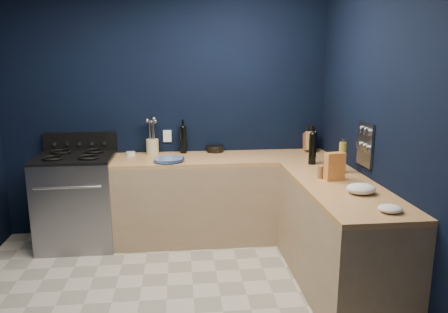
{
  "coord_description": "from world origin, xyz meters",
  "views": [
    {
      "loc": [
        0.13,
        -2.94,
        1.89
      ],
      "look_at": [
        0.55,
        1.0,
        1.0
      ],
      "focal_mm": 34.35,
      "sensor_mm": 36.0,
      "label": 1
    }
  ],
  "objects": [
    {
      "name": "wall_back",
      "position": [
        0.0,
        1.76,
        1.3
      ],
      "size": [
        3.5,
        0.02,
        2.6
      ],
      "primitive_type": "cube",
      "color": "black",
      "rests_on": "ground"
    },
    {
      "name": "wall_right",
      "position": [
        1.76,
        0.0,
        1.3
      ],
      "size": [
        0.02,
        3.5,
        2.6
      ],
      "primitive_type": "cube",
      "color": "black",
      "rests_on": "ground"
    },
    {
      "name": "wall_front",
      "position": [
        0.0,
        -1.76,
        1.3
      ],
      "size": [
        3.5,
        0.02,
        2.6
      ],
      "primitive_type": "cube",
      "color": "black",
      "rests_on": "ground"
    },
    {
      "name": "cab_back",
      "position": [
        0.6,
        1.44,
        0.43
      ],
      "size": [
        2.3,
        0.63,
        0.86
      ],
      "primitive_type": "cube",
      "color": "tan",
      "rests_on": "floor"
    },
    {
      "name": "top_back",
      "position": [
        0.6,
        1.44,
        0.88
      ],
      "size": [
        2.3,
        0.63,
        0.04
      ],
      "primitive_type": "cube",
      "color": "#9B6330",
      "rests_on": "cab_back"
    },
    {
      "name": "cab_right",
      "position": [
        1.44,
        0.29,
        0.43
      ],
      "size": [
        0.63,
        1.67,
        0.86
      ],
      "primitive_type": "cube",
      "color": "tan",
      "rests_on": "floor"
    },
    {
      "name": "top_right",
      "position": [
        1.44,
        0.29,
        0.88
      ],
      "size": [
        0.63,
        1.67,
        0.04
      ],
      "primitive_type": "cube",
      "color": "#9B6330",
      "rests_on": "cab_right"
    },
    {
      "name": "gas_range",
      "position": [
        -0.93,
        1.42,
        0.46
      ],
      "size": [
        0.76,
        0.66,
        0.92
      ],
      "primitive_type": "cube",
      "color": "gray",
      "rests_on": "floor"
    },
    {
      "name": "oven_door",
      "position": [
        -0.93,
        1.1,
        0.45
      ],
      "size": [
        0.59,
        0.02,
        0.42
      ],
      "primitive_type": "cube",
      "color": "black",
      "rests_on": "gas_range"
    },
    {
      "name": "cooktop",
      "position": [
        -0.93,
        1.42,
        0.94
      ],
      "size": [
        0.76,
        0.66,
        0.03
      ],
      "primitive_type": "cube",
      "color": "black",
      "rests_on": "gas_range"
    },
    {
      "name": "backguard",
      "position": [
        -0.93,
        1.72,
        1.04
      ],
      "size": [
        0.76,
        0.06,
        0.2
      ],
      "primitive_type": "cube",
      "color": "black",
      "rests_on": "gas_range"
    },
    {
      "name": "spice_panel",
      "position": [
        1.74,
        0.55,
        1.18
      ],
      "size": [
        0.02,
        0.28,
        0.38
      ],
      "primitive_type": "cube",
      "color": "gray",
      "rests_on": "wall_right"
    },
    {
      "name": "wall_outlet",
      "position": [
        0.0,
        1.74,
        1.08
      ],
      "size": [
        0.09,
        0.02,
        0.13
      ],
      "primitive_type": "cube",
      "color": "white",
      "rests_on": "wall_back"
    },
    {
      "name": "plate_stack",
      "position": [
        0.02,
        1.27,
        0.92
      ],
      "size": [
        0.3,
        0.3,
        0.04
      ],
      "primitive_type": "cylinder",
      "rotation": [
        0.0,
        0.0,
        0.02
      ],
      "color": "#405DA1",
      "rests_on": "top_back"
    },
    {
      "name": "ramekin",
      "position": [
        -0.39,
        1.61,
        0.92
      ],
      "size": [
        0.12,
        0.12,
        0.04
      ],
      "primitive_type": "cylinder",
      "rotation": [
        0.0,
        0.0,
        -0.24
      ],
      "color": "white",
      "rests_on": "top_back"
    },
    {
      "name": "utensil_crock",
      "position": [
        -0.16,
        1.65,
        0.98
      ],
      "size": [
        0.17,
        0.17,
        0.16
      ],
      "primitive_type": "cylinder",
      "rotation": [
        0.0,
        0.0,
        -0.32
      ],
      "color": "beige",
      "rests_on": "top_back"
    },
    {
      "name": "wine_bottle_back",
      "position": [
        0.17,
        1.67,
        1.04
      ],
      "size": [
        0.08,
        0.08,
        0.29
      ],
      "primitive_type": "cylinder",
      "rotation": [
        0.0,
        0.0,
        0.15
      ],
      "color": "black",
      "rests_on": "top_back"
    },
    {
      "name": "lemon_basket",
      "position": [
        0.52,
        1.69,
        0.94
      ],
      "size": [
        0.25,
        0.25,
        0.07
      ],
      "primitive_type": "cylinder",
      "rotation": [
        0.0,
        0.0,
        -0.41
      ],
      "color": "black",
      "rests_on": "top_back"
    },
    {
      "name": "knife_block",
      "position": [
        1.58,
        1.64,
        1.0
      ],
      "size": [
        0.14,
        0.25,
        0.25
      ],
      "primitive_type": "cube",
      "rotation": [
        -0.31,
        0.0,
        -0.1
      ],
      "color": "#9B6431",
      "rests_on": "top_back"
    },
    {
      "name": "wine_bottle_right",
      "position": [
        1.42,
        1.02,
        1.05
      ],
      "size": [
        0.09,
        0.09,
        0.3
      ],
      "primitive_type": "cylinder",
      "rotation": [
        0.0,
        0.0,
        -0.2
      ],
      "color": "black",
      "rests_on": "top_right"
    },
    {
      "name": "oil_bottle",
      "position": [
        1.59,
        0.68,
        1.04
      ],
      "size": [
        0.08,
        0.08,
        0.28
      ],
      "primitive_type": "cylinder",
      "rotation": [
        0.0,
        0.0,
        0.23
      ],
      "color": "#9C952B",
      "rests_on": "top_right"
    },
    {
      "name": "spice_jar_near",
      "position": [
        1.33,
        0.5,
        0.96
      ],
      "size": [
        0.07,
        0.07,
        0.11
      ],
      "primitive_type": "cylinder",
      "rotation": [
        0.0,
        0.0,
        0.38
      ],
      "color": "olive",
      "rests_on": "top_right"
    },
    {
      "name": "spice_jar_far",
      "position": [
        1.49,
        0.66,
        0.94
      ],
      "size": [
        0.05,
        0.05,
        0.09
      ],
      "primitive_type": "cylinder",
      "rotation": [
        0.0,
        0.0,
        -0.2
      ],
      "color": "olive",
      "rests_on": "top_right"
    },
    {
      "name": "crouton_bag",
      "position": [
        1.43,
        0.43,
        1.02
      ],
      "size": [
        0.17,
        0.1,
        0.24
      ],
      "primitive_type": "cube",
      "rotation": [
        0.0,
        0.0,
        0.15
      ],
      "color": "#BF2C34",
      "rests_on": "top_right"
    },
    {
      "name": "towel_front",
      "position": [
        1.5,
        0.05,
        0.94
      ],
      "size": [
        0.24,
        0.21,
        0.08
      ],
      "primitive_type": "ellipsoid",
      "rotation": [
        0.0,
        0.0,
        -0.09
      ],
      "color": "white",
      "rests_on": "top_right"
    },
    {
      "name": "towel_end",
      "position": [
        1.52,
        -0.37,
        0.92
      ],
      "size": [
        0.21,
        0.2,
        0.05
      ],
      "primitive_type": "ellipsoid",
      "rotation": [
        0.0,
        0.0,
        0.41
      ],
      "color": "white",
      "rests_on": "top_right"
    }
  ]
}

